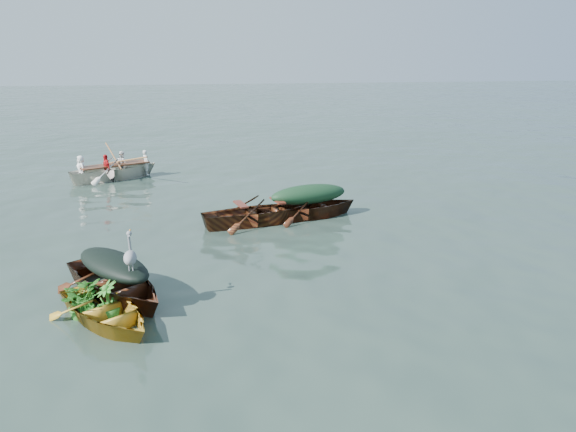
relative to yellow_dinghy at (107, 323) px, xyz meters
name	(u,v)px	position (x,y,z in m)	size (l,w,h in m)	color
ground	(291,274)	(3.39, 1.53, 0.00)	(140.00, 140.00, 0.00)	#2E4138
yellow_dinghy	(107,323)	(0.00, 0.00, 0.00)	(1.27, 2.93, 0.78)	#BC8524
dark_covered_boat	(116,297)	(0.05, 1.02, 0.00)	(1.39, 3.73, 0.93)	#4E1F12
green_tarp_boat	(308,218)	(4.61, 5.38, 0.00)	(1.22, 3.92, 0.89)	#41240F
open_wooden_boat	(260,224)	(3.24, 5.06, 0.00)	(1.29, 4.16, 0.96)	#5E3217
rowed_boat	(116,180)	(-1.02, 11.22, 0.00)	(1.29, 4.29, 1.02)	white
dark_tarp_cover	(113,263)	(0.05, 1.02, 0.67)	(0.76, 2.05, 0.40)	black
green_tarp_cover	(309,192)	(4.61, 5.38, 0.70)	(0.67, 2.16, 0.52)	#163721
thwart_benches	(259,205)	(3.24, 5.06, 0.50)	(0.78, 2.08, 0.04)	#521D13
heron	(131,266)	(0.42, 0.36, 0.85)	(0.28, 0.40, 0.92)	gray
dinghy_weeds	(88,275)	(-0.29, 0.47, 0.69)	(0.70, 0.90, 0.60)	#286219
rowers	(114,154)	(-1.02, 11.22, 0.89)	(1.16, 3.00, 0.76)	silver
oars	(114,164)	(-1.02, 11.22, 0.54)	(2.60, 0.60, 0.06)	brown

